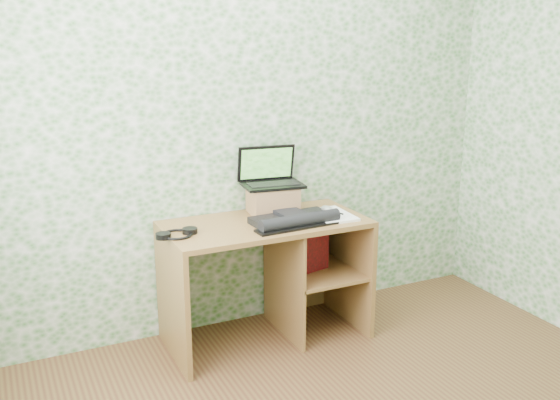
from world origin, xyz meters
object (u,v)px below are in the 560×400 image
riser (273,200)px  keyboard (295,219)px  notepad (331,215)px  desk (275,261)px  laptop (270,176)px

riser → keyboard: bearing=-85.1°
riser → keyboard: size_ratio=0.51×
keyboard → notepad: bearing=5.7°
desk → laptop: laptop is taller
keyboard → notepad: size_ratio=1.72×
riser → keyboard: riser is taller
desk → keyboard: bearing=-67.1°
notepad → riser: bearing=146.3°
riser → laptop: size_ratio=0.73×
riser → notepad: 0.37m
laptop → keyboard: bearing=-78.7°
riser → laptop: (-0.00, 0.04, 0.14)m
laptop → keyboard: size_ratio=0.70×
desk → notepad: notepad is taller
laptop → keyboard: laptop is taller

